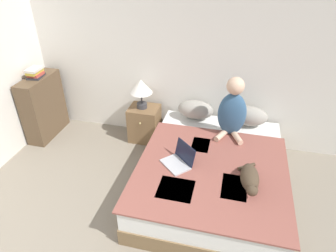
% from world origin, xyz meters
% --- Properties ---
extents(wall_back, '(5.21, 0.05, 2.55)m').
position_xyz_m(wall_back, '(0.00, 3.63, 1.27)').
color(wall_back, silver).
rests_on(wall_back, ground_plane).
extents(bed, '(1.62, 2.02, 0.45)m').
position_xyz_m(bed, '(0.62, 2.55, 0.22)').
color(bed, brown).
rests_on(bed, ground_plane).
extents(pillow_near, '(0.48, 0.28, 0.26)m').
position_xyz_m(pillow_near, '(0.27, 3.40, 0.58)').
color(pillow_near, gray).
rests_on(pillow_near, bed).
extents(pillow_far, '(0.48, 0.28, 0.26)m').
position_xyz_m(pillow_far, '(0.97, 3.40, 0.58)').
color(pillow_far, gray).
rests_on(pillow_far, bed).
extents(person_sitting, '(0.36, 0.35, 0.76)m').
position_xyz_m(person_sitting, '(0.76, 3.11, 0.79)').
color(person_sitting, '#33567A').
rests_on(person_sitting, bed).
extents(cat_tabby, '(0.23, 0.59, 0.18)m').
position_xyz_m(cat_tabby, '(1.01, 2.20, 0.54)').
color(cat_tabby, '#473828').
rests_on(cat_tabby, bed).
extents(laptop_open, '(0.41, 0.41, 0.23)m').
position_xyz_m(laptop_open, '(0.26, 2.37, 0.50)').
color(laptop_open, '#B7B7BC').
rests_on(laptop_open, bed).
extents(nightstand, '(0.42, 0.38, 0.52)m').
position_xyz_m(nightstand, '(-0.47, 3.37, 0.26)').
color(nightstand, brown).
rests_on(nightstand, ground_plane).
extents(table_lamp, '(0.31, 0.31, 0.42)m').
position_xyz_m(table_lamp, '(-0.49, 3.38, 0.83)').
color(table_lamp, '#38383D').
rests_on(table_lamp, nightstand).
extents(bookshelf, '(0.27, 0.72, 0.92)m').
position_xyz_m(bookshelf, '(-1.94, 3.16, 0.46)').
color(bookshelf, brown).
rests_on(bookshelf, ground_plane).
extents(book_stack_top, '(0.21, 0.26, 0.13)m').
position_xyz_m(book_stack_top, '(-1.95, 3.16, 0.99)').
color(book_stack_top, '#2D2D33').
rests_on(book_stack_top, bookshelf).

